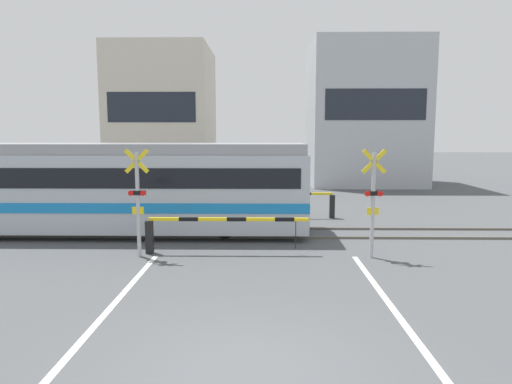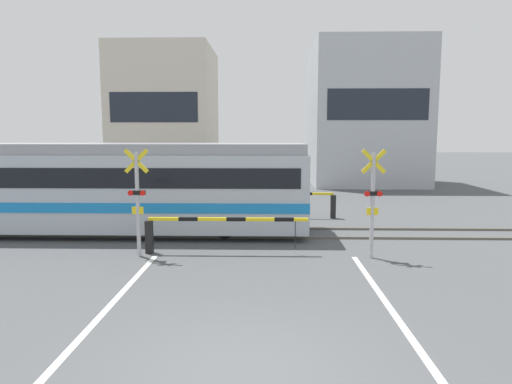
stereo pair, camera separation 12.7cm
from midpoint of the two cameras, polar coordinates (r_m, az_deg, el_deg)
ground_plane at (r=7.10m, az=-1.69°, el=-21.64°), size 160.00×160.00×0.00m
rail_track_near at (r=15.12m, az=-0.22°, el=-5.68°), size 50.00×0.10×0.08m
rail_track_far at (r=16.52m, az=-0.12°, el=-4.56°), size 50.00×0.10×0.08m
road_stripe_left at (r=8.68m, az=-20.93°, el=-16.47°), size 0.14×10.30×0.01m
road_stripe_right at (r=8.49m, az=18.84°, el=-16.93°), size 0.14×10.30×0.01m
commuter_train at (r=16.60m, az=-19.53°, el=0.75°), size 14.40×2.85×3.11m
crossing_barrier_near at (r=13.22m, az=-7.55°, el=-4.32°), size 4.68×0.20×1.06m
crossing_barrier_far at (r=18.69m, az=5.05°, el=-0.88°), size 4.68×0.20×1.06m
crossing_signal_left at (r=13.06m, az=-14.83°, el=-0.72°), size 0.68×0.15×3.03m
crossing_signal_right at (r=12.91m, az=14.15°, el=-0.79°), size 0.68×0.15×3.03m
pedestrian at (r=20.66m, az=1.86°, el=0.25°), size 0.38×0.22×1.58m
building_left_of_street at (r=32.44m, az=-11.56°, el=9.20°), size 6.47×6.92×9.19m
building_right_of_street at (r=32.41m, az=13.13°, el=9.40°), size 7.30×6.92×9.47m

